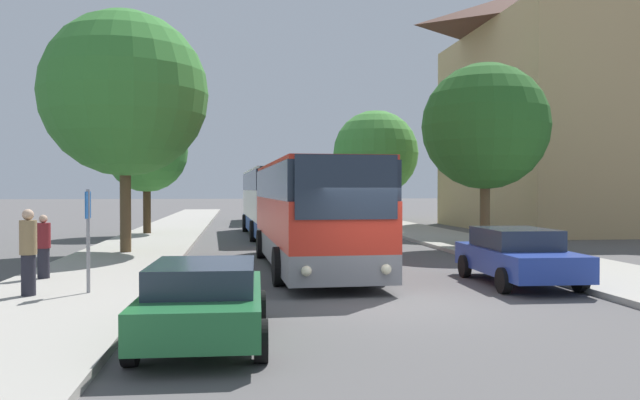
{
  "coord_description": "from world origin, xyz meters",
  "views": [
    {
      "loc": [
        -3.16,
        -12.94,
        2.46
      ],
      "look_at": [
        -0.04,
        10.21,
        2.06
      ],
      "focal_mm": 35.0,
      "sensor_mm": 36.0,
      "label": 1
    }
  ],
  "objects_px": {
    "bus_middle": "(273,201)",
    "tree_left_near": "(125,94)",
    "tree_right_near": "(376,153)",
    "parked_car_right_near": "(517,255)",
    "parked_car_left_curb": "(204,300)",
    "tree_right_mid": "(485,127)",
    "bus_front": "(310,212)",
    "parked_car_right_far": "(343,216)",
    "bus_rear": "(267,199)",
    "tree_left_far": "(147,152)",
    "pedestrian_waiting_near": "(28,252)",
    "bus_stop_sign": "(88,228)",
    "pedestrian_waiting_far": "(43,246)"
  },
  "relations": [
    {
      "from": "bus_middle",
      "to": "tree_left_near",
      "type": "distance_m",
      "value": 11.66
    },
    {
      "from": "bus_middle",
      "to": "tree_right_near",
      "type": "relative_size",
      "value": 1.43
    },
    {
      "from": "parked_car_right_near",
      "to": "tree_right_near",
      "type": "height_order",
      "value": "tree_right_near"
    },
    {
      "from": "parked_car_left_curb",
      "to": "parked_car_right_near",
      "type": "distance_m",
      "value": 9.35
    },
    {
      "from": "bus_middle",
      "to": "tree_right_mid",
      "type": "relative_size",
      "value": 1.62
    },
    {
      "from": "bus_front",
      "to": "parked_car_right_near",
      "type": "bearing_deg",
      "value": -38.97
    },
    {
      "from": "parked_car_right_near",
      "to": "parked_car_right_far",
      "type": "distance_m",
      "value": 24.3
    },
    {
      "from": "bus_rear",
      "to": "tree_left_near",
      "type": "distance_m",
      "value": 24.12
    },
    {
      "from": "bus_front",
      "to": "tree_right_mid",
      "type": "xyz_separation_m",
      "value": [
        7.72,
        5.02,
        3.25
      ]
    },
    {
      "from": "parked_car_right_near",
      "to": "tree_left_far",
      "type": "relative_size",
      "value": 0.7
    },
    {
      "from": "parked_car_right_far",
      "to": "tree_left_far",
      "type": "xyz_separation_m",
      "value": [
        -11.52,
        -5.94,
        3.72
      ]
    },
    {
      "from": "bus_front",
      "to": "parked_car_right_far",
      "type": "height_order",
      "value": "bus_front"
    },
    {
      "from": "parked_car_left_curb",
      "to": "tree_left_near",
      "type": "relative_size",
      "value": 0.47
    },
    {
      "from": "pedestrian_waiting_near",
      "to": "bus_middle",
      "type": "bearing_deg",
      "value": 87.26
    },
    {
      "from": "tree_left_near",
      "to": "tree_left_far",
      "type": "distance_m",
      "value": 10.1
    },
    {
      "from": "tree_right_mid",
      "to": "bus_stop_sign",
      "type": "bearing_deg",
      "value": -143.94
    },
    {
      "from": "bus_rear",
      "to": "pedestrian_waiting_near",
      "type": "height_order",
      "value": "bus_rear"
    },
    {
      "from": "bus_front",
      "to": "parked_car_right_near",
      "type": "height_order",
      "value": "bus_front"
    },
    {
      "from": "bus_front",
      "to": "tree_left_far",
      "type": "distance_m",
      "value": 16.37
    },
    {
      "from": "parked_car_left_curb",
      "to": "pedestrian_waiting_near",
      "type": "height_order",
      "value": "pedestrian_waiting_near"
    },
    {
      "from": "bus_front",
      "to": "bus_rear",
      "type": "relative_size",
      "value": 1.07
    },
    {
      "from": "tree_left_near",
      "to": "parked_car_left_curb",
      "type": "bearing_deg",
      "value": -75.46
    },
    {
      "from": "parked_car_left_curb",
      "to": "pedestrian_waiting_near",
      "type": "bearing_deg",
      "value": 135.74
    },
    {
      "from": "bus_middle",
      "to": "tree_right_mid",
      "type": "xyz_separation_m",
      "value": [
        8.06,
        -8.74,
        3.14
      ]
    },
    {
      "from": "parked_car_right_near",
      "to": "bus_stop_sign",
      "type": "distance_m",
      "value": 10.58
    },
    {
      "from": "pedestrian_waiting_near",
      "to": "parked_car_right_near",
      "type": "bearing_deg",
      "value": 21.6
    },
    {
      "from": "bus_rear",
      "to": "parked_car_right_near",
      "type": "bearing_deg",
      "value": -80.59
    },
    {
      "from": "bus_front",
      "to": "bus_middle",
      "type": "bearing_deg",
      "value": 89.68
    },
    {
      "from": "parked_car_right_near",
      "to": "tree_right_mid",
      "type": "xyz_separation_m",
      "value": [
        2.76,
        8.78,
        4.24
      ]
    },
    {
      "from": "bus_middle",
      "to": "parked_car_left_curb",
      "type": "bearing_deg",
      "value": -98.32
    },
    {
      "from": "parked_car_left_curb",
      "to": "bus_rear",
      "type": "bearing_deg",
      "value": 87.56
    },
    {
      "from": "bus_rear",
      "to": "parked_car_left_curb",
      "type": "xyz_separation_m",
      "value": [
        -2.81,
        -36.51,
        -1.07
      ]
    },
    {
      "from": "parked_car_left_curb",
      "to": "bus_stop_sign",
      "type": "distance_m",
      "value": 5.24
    },
    {
      "from": "bus_stop_sign",
      "to": "bus_rear",
      "type": "bearing_deg",
      "value": 80.17
    },
    {
      "from": "parked_car_left_curb",
      "to": "tree_right_near",
      "type": "bearing_deg",
      "value": 75.11
    },
    {
      "from": "bus_stop_sign",
      "to": "tree_left_near",
      "type": "relative_size",
      "value": 0.26
    },
    {
      "from": "parked_car_right_far",
      "to": "bus_front",
      "type": "bearing_deg",
      "value": 74.25
    },
    {
      "from": "parked_car_left_curb",
      "to": "tree_left_near",
      "type": "xyz_separation_m",
      "value": [
        -3.53,
        13.62,
        5.27
      ]
    },
    {
      "from": "bus_stop_sign",
      "to": "pedestrian_waiting_near",
      "type": "bearing_deg",
      "value": -169.62
    },
    {
      "from": "bus_middle",
      "to": "bus_rear",
      "type": "distance_m",
      "value": 13.76
    },
    {
      "from": "bus_rear",
      "to": "tree_right_mid",
      "type": "relative_size",
      "value": 1.39
    },
    {
      "from": "tree_left_near",
      "to": "tree_right_mid",
      "type": "xyz_separation_m",
      "value": [
        14.04,
        0.39,
        -0.97
      ]
    },
    {
      "from": "bus_rear",
      "to": "tree_left_far",
      "type": "height_order",
      "value": "tree_left_far"
    },
    {
      "from": "tree_left_near",
      "to": "tree_right_near",
      "type": "relative_size",
      "value": 1.06
    },
    {
      "from": "bus_stop_sign",
      "to": "parked_car_right_near",
      "type": "bearing_deg",
      "value": 4.77
    },
    {
      "from": "bus_front",
      "to": "tree_left_near",
      "type": "relative_size",
      "value": 1.25
    },
    {
      "from": "parked_car_left_curb",
      "to": "pedestrian_waiting_far",
      "type": "height_order",
      "value": "pedestrian_waiting_far"
    },
    {
      "from": "tree_left_far",
      "to": "tree_right_near",
      "type": "xyz_separation_m",
      "value": [
        15.26,
        13.13,
        0.8
      ]
    },
    {
      "from": "bus_stop_sign",
      "to": "tree_right_near",
      "type": "distance_m",
      "value": 35.4
    },
    {
      "from": "bus_front",
      "to": "parked_car_right_far",
      "type": "bearing_deg",
      "value": 75.64
    }
  ]
}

